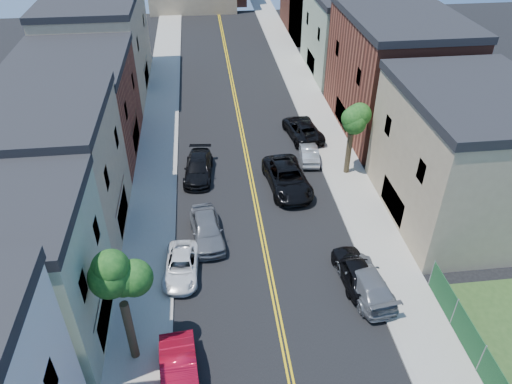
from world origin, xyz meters
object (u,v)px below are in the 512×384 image
object	(u,v)px
red_sedan	(180,378)
black_car_right	(355,271)
dark_car_right_far	(302,129)
black_suv_lane	(287,178)
grey_car_left	(207,229)
black_car_left	(198,168)
grey_car_right	(366,281)
silver_car_right	(309,153)
white_pickup	(181,266)

from	to	relation	value
red_sedan	black_car_right	xyz separation A→B (m)	(10.64, 6.18, -0.04)
black_car_right	dark_car_right_far	distance (m)	18.52
black_suv_lane	grey_car_left	bearing A→B (deg)	-145.02
dark_car_right_far	black_car_right	bearing A→B (deg)	81.08
red_sedan	black_car_left	size ratio (longest dim) A/B	0.96
dark_car_right_far	grey_car_right	bearing A→B (deg)	82.19
grey_car_right	dark_car_right_far	bearing A→B (deg)	-96.83
grey_car_right	black_suv_lane	bearing A→B (deg)	-82.89
silver_car_right	black_car_left	bearing A→B (deg)	13.92
black_car_left	silver_car_right	xyz separation A→B (m)	(9.44, 1.45, -0.10)
grey_car_right	black_car_right	distance (m)	0.96
black_car_right	silver_car_right	size ratio (longest dim) A/B	1.14
white_pickup	dark_car_right_far	bearing A→B (deg)	61.40
red_sedan	black_car_left	distance (m)	19.17
red_sedan	white_pickup	distance (m)	8.00
grey_car_left	black_car_right	xyz separation A→B (m)	(8.94, -4.97, -0.06)
black_car_right	black_suv_lane	world-z (taller)	black_suv_lane
black_car_left	white_pickup	bearing A→B (deg)	-90.85
silver_car_right	dark_car_right_far	world-z (taller)	dark_car_right_far
red_sedan	grey_car_left	size ratio (longest dim) A/B	1.02
grey_car_right	white_pickup	bearing A→B (deg)	-20.70
dark_car_right_far	grey_car_left	bearing A→B (deg)	47.71
black_car_left	silver_car_right	distance (m)	9.55
silver_car_right	dark_car_right_far	bearing A→B (deg)	-88.46
black_car_left	black_suv_lane	xyz separation A→B (m)	(6.90, -2.52, 0.12)
red_sedan	dark_car_right_far	world-z (taller)	red_sedan
red_sedan	black_car_right	world-z (taller)	red_sedan
black_car_left	grey_car_right	xyz separation A→B (m)	(9.71, -13.84, 0.02)
black_car_left	silver_car_right	world-z (taller)	black_car_left
grey_car_left	black_suv_lane	size ratio (longest dim) A/B	0.79
red_sedan	black_car_right	size ratio (longest dim) A/B	1.09
red_sedan	grey_car_right	xyz separation A→B (m)	(11.00, 5.28, -0.05)
black_car_right	dark_car_right_far	size ratio (longest dim) A/B	0.81
red_sedan	grey_car_right	size ratio (longest dim) A/B	0.93
grey_car_left	black_car_left	world-z (taller)	grey_car_left
black_car_left	dark_car_right_far	bearing A→B (deg)	35.62
black_suv_lane	white_pickup	bearing A→B (deg)	-138.66
black_car_right	black_suv_lane	size ratio (longest dim) A/B	0.73
white_pickup	black_suv_lane	distance (m)	11.88
silver_car_right	dark_car_right_far	distance (m)	4.13
grey_car_left	dark_car_right_far	distance (m)	16.43
silver_car_right	black_car_right	bearing A→B (deg)	94.81
black_car_right	silver_car_right	bearing A→B (deg)	-94.22
black_car_left	dark_car_right_far	distance (m)	11.19
white_pickup	black_car_right	bearing A→B (deg)	-4.93
grey_car_left	black_car_left	size ratio (longest dim) A/B	0.95
black_car_left	grey_car_right	distance (m)	16.91
white_pickup	black_car_right	xyz separation A→B (m)	(10.64, -1.82, 0.17)
red_sedan	grey_car_right	world-z (taller)	red_sedan
black_car_right	dark_car_right_far	world-z (taller)	dark_car_right_far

